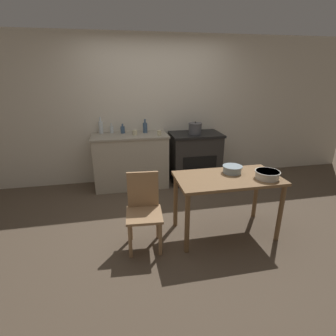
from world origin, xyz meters
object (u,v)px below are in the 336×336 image
Objects in this scene: chair at (144,209)px; cup_center_right at (159,133)px; work_table at (227,185)px; cup_center at (135,133)px; mixing_bowl_small at (232,169)px; stock_pot at (195,128)px; mixing_bowl_large at (267,174)px; bottle_center_left at (112,129)px; bottle_mid_left at (123,130)px; bottle_far_left at (101,127)px; flour_sack at (200,183)px; bottle_left at (145,127)px; stove at (195,157)px.

cup_center_right reaches higher than chair.
work_table is 15.30× the size of cup_center.
stock_pot is at bearing 90.17° from mixing_bowl_small.
mixing_bowl_small is at bearing -89.83° from stock_pot.
mixing_bowl_large is (0.33, -1.80, -0.19)m from stock_pot.
bottle_center_left is at bearing 156.69° from cup_center_right.
mixing_bowl_large is 2.29m from cup_center.
mixing_bowl_large is 1.72× the size of bottle_center_left.
bottle_center_left reaches higher than mixing_bowl_large.
bottle_mid_left is 0.96× the size of bottle_center_left.
bottle_far_left is at bearing 156.37° from cup_center.
flour_sack is 1.95m from bottle_far_left.
work_table is 5.13× the size of mixing_bowl_small.
mixing_bowl_large is 2.55m from bottle_mid_left.
mixing_bowl_small is (0.10, 0.12, 0.16)m from work_table.
bottle_left is 2.99× the size of cup_center_right.
stock_pot reaches higher than bottle_mid_left.
mixing_bowl_small is at bearing -48.33° from bottle_far_left.
bottle_left is at bearing 86.62° from chair.
work_table is (-0.13, -1.71, 0.20)m from stove.
cup_center_right is (0.39, -0.10, -0.00)m from cup_center.
bottle_left is 2.92× the size of cup_center.
cup_center is 0.41m from cup_center_right.
bottle_center_left reaches higher than stove.
work_table is at bearing -55.25° from bottle_center_left.
mixing_bowl_large is 2.30m from bottle_left.
stock_pot reaches higher than flour_sack.
stove is at bearing 99.09° from mixing_bowl_large.
stove is at bearing -7.66° from bottle_far_left.
flour_sack is 1.28m from mixing_bowl_small.
cup_center reaches higher than stove.
bottle_center_left reaches higher than cup_center.
chair is 5.45× the size of bottle_mid_left.
mixing_bowl_large is at bearing -60.27° from cup_center_right.
stock_pot is (0.10, 1.67, 0.35)m from work_table.
cup_center_right reaches higher than mixing_bowl_large.
chair is 11.08× the size of cup_center_right.
mixing_bowl_small is at bearing 11.84° from chair.
mixing_bowl_large is at bearing -80.91° from stove.
mixing_bowl_large is 0.41m from mixing_bowl_small.
cup_center_right is at bearing -50.02° from bottle_left.
flour_sack is at bearing 91.78° from mixing_bowl_small.
bottle_far_left is (-1.61, 0.26, 0.04)m from stock_pot.
stove is 3.81× the size of stock_pot.
cup_center is (0.56, -0.25, -0.07)m from bottle_far_left.
mixing_bowl_large is 2.71m from bottle_center_left.
mixing_bowl_large is at bearing -17.42° from work_table.
chair is 10.80× the size of cup_center.
stove is at bearing -7.47° from bottle_left.
cup_center is (0.38, -0.23, -0.02)m from bottle_center_left.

